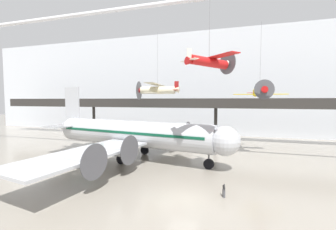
{
  "coord_description": "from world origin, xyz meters",
  "views": [
    {
      "loc": [
        4.27,
        -18.33,
        8.54
      ],
      "look_at": [
        -4.69,
        10.84,
        6.52
      ],
      "focal_mm": 24.0,
      "sensor_mm": 36.0,
      "label": 1
    }
  ],
  "objects_px": {
    "suspended_plane_yellow_lowwing": "(260,92)",
    "suspended_plane_cream_biplane": "(158,90)",
    "suspended_plane_red_highwing": "(209,62)",
    "info_sign_pedestal": "(224,192)",
    "airliner_silver_main": "(131,134)"
  },
  "relations": [
    {
      "from": "airliner_silver_main",
      "to": "suspended_plane_cream_biplane",
      "type": "distance_m",
      "value": 11.24
    },
    {
      "from": "suspended_plane_cream_biplane",
      "to": "suspended_plane_red_highwing",
      "type": "distance_m",
      "value": 17.87
    },
    {
      "from": "suspended_plane_cream_biplane",
      "to": "suspended_plane_red_highwing",
      "type": "bearing_deg",
      "value": 121.81
    },
    {
      "from": "suspended_plane_red_highwing",
      "to": "suspended_plane_cream_biplane",
      "type": "bearing_deg",
      "value": 80.86
    },
    {
      "from": "suspended_plane_cream_biplane",
      "to": "info_sign_pedestal",
      "type": "height_order",
      "value": "suspended_plane_cream_biplane"
    },
    {
      "from": "suspended_plane_cream_biplane",
      "to": "suspended_plane_red_highwing",
      "type": "xyz_separation_m",
      "value": [
        10.84,
        -14.03,
        2.23
      ]
    },
    {
      "from": "suspended_plane_red_highwing",
      "to": "info_sign_pedestal",
      "type": "distance_m",
      "value": 13.1
    },
    {
      "from": "suspended_plane_yellow_lowwing",
      "to": "info_sign_pedestal",
      "type": "bearing_deg",
      "value": -20.39
    },
    {
      "from": "airliner_silver_main",
      "to": "suspended_plane_yellow_lowwing",
      "type": "distance_m",
      "value": 20.79
    },
    {
      "from": "suspended_plane_cream_biplane",
      "to": "info_sign_pedestal",
      "type": "relative_size",
      "value": 9.63
    },
    {
      "from": "suspended_plane_cream_biplane",
      "to": "suspended_plane_yellow_lowwing",
      "type": "height_order",
      "value": "suspended_plane_cream_biplane"
    },
    {
      "from": "suspended_plane_yellow_lowwing",
      "to": "suspended_plane_red_highwing",
      "type": "distance_m",
      "value": 15.15
    },
    {
      "from": "airliner_silver_main",
      "to": "suspended_plane_cream_biplane",
      "type": "bearing_deg",
      "value": 93.61
    },
    {
      "from": "suspended_plane_yellow_lowwing",
      "to": "suspended_plane_cream_biplane",
      "type": "bearing_deg",
      "value": -98.64
    },
    {
      "from": "airliner_silver_main",
      "to": "suspended_plane_cream_biplane",
      "type": "xyz_separation_m",
      "value": [
        0.89,
        8.95,
        6.74
      ]
    }
  ]
}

